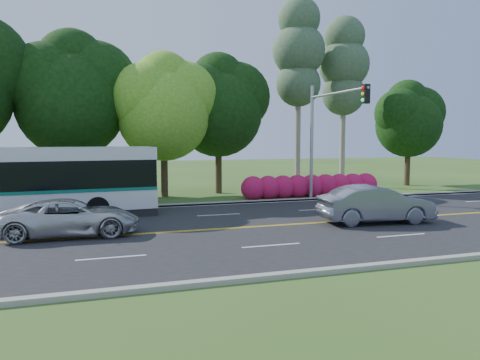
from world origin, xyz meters
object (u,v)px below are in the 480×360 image
object	(u,v)px
transit_bus	(14,184)
traffic_signal	(327,123)
sedan	(376,204)
suv	(71,217)

from	to	relation	value
transit_bus	traffic_signal	bearing A→B (deg)	-2.42
sedan	suv	distance (m)	13.03
traffic_signal	transit_bus	size ratio (longest dim) A/B	0.54
traffic_signal	transit_bus	distance (m)	16.70
transit_bus	suv	size ratio (longest dim) A/B	2.50
traffic_signal	transit_bus	world-z (taller)	traffic_signal
transit_bus	sedan	distance (m)	16.68
sedan	suv	xyz separation A→B (m)	(-12.97, 1.32, -0.12)
traffic_signal	suv	size ratio (longest dim) A/B	1.35
sedan	suv	size ratio (longest dim) A/B	0.98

